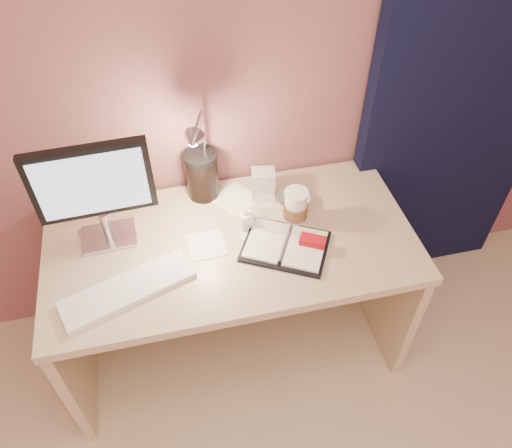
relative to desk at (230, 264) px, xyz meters
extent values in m
plane|color=#945C56|center=(0.00, 0.30, 0.75)|extent=(3.50, 0.00, 3.50)
cube|color=black|center=(1.05, 0.24, 0.60)|extent=(0.85, 0.08, 2.20)
cube|color=#C4B68B|center=(0.00, -0.07, 0.21)|extent=(1.40, 0.70, 0.04)
cube|color=#C4B68B|center=(-0.68, -0.07, -0.16)|extent=(0.04, 0.66, 0.69)
cube|color=#C4B68B|center=(0.68, -0.07, -0.16)|extent=(0.04, 0.66, 0.69)
cube|color=#C4B68B|center=(0.00, 0.26, -0.10)|extent=(1.32, 0.03, 0.55)
cube|color=silver|center=(-0.45, 0.04, 0.23)|extent=(0.21, 0.15, 0.01)
cylinder|color=silver|center=(-0.45, 0.04, 0.29)|extent=(0.03, 0.03, 0.11)
cube|color=black|center=(-0.45, 0.04, 0.52)|extent=(0.41, 0.05, 0.29)
cube|color=#A5BEE0|center=(-0.45, 0.02, 0.52)|extent=(0.36, 0.02, 0.25)
cube|color=white|center=(-0.39, -0.22, 0.24)|extent=(0.48, 0.28, 0.02)
cube|color=black|center=(0.19, -0.15, 0.23)|extent=(0.38, 0.35, 0.01)
cube|color=white|center=(0.13, -0.12, 0.24)|extent=(0.22, 0.24, 0.01)
cube|color=white|center=(0.26, -0.19, 0.24)|extent=(0.22, 0.24, 0.01)
cube|color=red|center=(0.29, -0.18, 0.26)|extent=(0.11, 0.09, 0.03)
cube|color=white|center=(-0.10, -0.08, 0.23)|extent=(0.14, 0.14, 0.00)
cube|color=white|center=(0.13, -0.05, 0.23)|extent=(0.19, 0.19, 0.00)
cube|color=white|center=(0.06, 0.14, 0.23)|extent=(0.22, 0.22, 0.00)
cylinder|color=white|center=(0.26, -0.03, 0.30)|extent=(0.09, 0.09, 0.14)
cylinder|color=brown|center=(0.26, -0.03, 0.28)|extent=(0.09, 0.09, 0.06)
cylinder|color=white|center=(0.26, -0.03, 0.37)|extent=(0.09, 0.09, 0.01)
cylinder|color=white|center=(0.14, -0.03, 0.30)|extent=(0.08, 0.08, 0.14)
imported|color=silver|center=(0.28, 0.06, 0.25)|extent=(0.17, 0.17, 0.04)
imported|color=white|center=(0.07, -0.02, 0.28)|extent=(0.06, 0.06, 0.11)
cylinder|color=black|center=(-0.06, 0.21, 0.32)|extent=(0.13, 0.13, 0.18)
cube|color=beige|center=(0.17, 0.13, 0.29)|extent=(0.10, 0.09, 0.14)
cylinder|color=silver|center=(-0.04, 0.22, 0.23)|extent=(0.10, 0.10, 0.02)
cylinder|color=silver|center=(-0.04, 0.22, 0.43)|extent=(0.02, 0.02, 0.37)
cone|color=silver|center=(0.02, 0.06, 0.61)|extent=(0.09, 0.09, 0.08)
camera|label=1|loc=(-0.19, -1.33, 1.63)|focal=35.00mm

